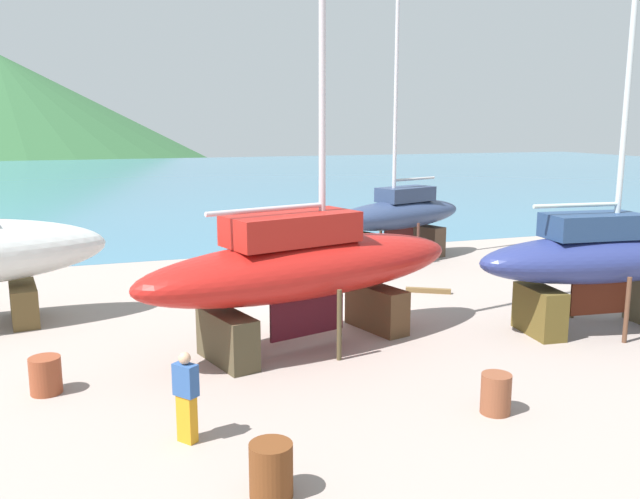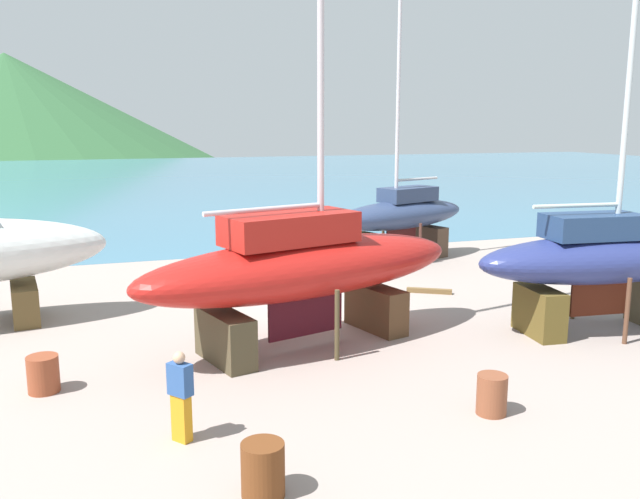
{
  "view_description": "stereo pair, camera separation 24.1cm",
  "coord_description": "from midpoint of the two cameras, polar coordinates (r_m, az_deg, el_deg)",
  "views": [
    {
      "loc": [
        -6.65,
        -18.93,
        5.67
      ],
      "look_at": [
        -0.18,
        -0.19,
        1.89
      ],
      "focal_mm": 37.35,
      "sensor_mm": 36.0,
      "label": 1
    },
    {
      "loc": [
        -6.42,
        -19.0,
        5.67
      ],
      "look_at": [
        -0.18,
        -0.19,
        1.89
      ],
      "focal_mm": 37.35,
      "sensor_mm": 36.0,
      "label": 2
    }
  ],
  "objects": [
    {
      "name": "timber_long_aft",
      "position": [
        24.31,
        23.71,
        -3.49
      ],
      "size": [
        3.08,
        0.59,
        0.11
      ],
      "primitive_type": "cube",
      "rotation": [
        0.0,
        0.0,
        3.03
      ],
      "color": "olive",
      "rests_on": "ground"
    },
    {
      "name": "timber_plank_far",
      "position": [
        30.0,
        21.93,
        -0.75
      ],
      "size": [
        2.26,
        0.27,
        0.14
      ],
      "primitive_type": "cube",
      "rotation": [
        0.0,
        0.0,
        3.09
      ],
      "color": "#7F684B",
      "rests_on": "ground"
    },
    {
      "name": "barrel_rust_near",
      "position": [
        26.71,
        15.02,
        -1.26
      ],
      "size": [
        0.86,
        0.94,
        0.53
      ],
      "primitive_type": "cylinder",
      "rotation": [
        1.57,
        0.0,
        3.7
      ],
      "color": "brown",
      "rests_on": "ground"
    },
    {
      "name": "timber_short_skew",
      "position": [
        22.87,
        8.96,
        -3.49
      ],
      "size": [
        1.4,
        0.93,
        0.16
      ],
      "primitive_type": "cube",
      "rotation": [
        0.0,
        0.0,
        2.6
      ],
      "color": "brown",
      "rests_on": "ground"
    },
    {
      "name": "worker",
      "position": [
        12.42,
        -11.95,
        -12.16
      ],
      "size": [
        0.46,
        0.49,
        1.69
      ],
      "rotation": [
        0.0,
        0.0,
        3.8
      ],
      "color": "orange",
      "rests_on": "ground"
    },
    {
      "name": "sea_water",
      "position": [
        70.19,
        -13.72,
        5.86
      ],
      "size": [
        166.47,
        83.32,
        0.01
      ],
      "primitive_type": "cube",
      "color": "teal",
      "rests_on": "ground"
    },
    {
      "name": "headland_hill",
      "position": [
        150.39,
        -25.53,
        7.6
      ],
      "size": [
        150.21,
        150.21,
        38.73
      ],
      "primitive_type": "cone",
      "color": "#305E35",
      "rests_on": "ground"
    },
    {
      "name": "barrel_rust_far",
      "position": [
        15.56,
        -22.87,
        -9.9
      ],
      "size": [
        0.93,
        0.93,
        0.8
      ],
      "primitive_type": "cylinder",
      "rotation": [
        0.0,
        0.0,
        0.91
      ],
      "color": "brown",
      "rests_on": "ground"
    },
    {
      "name": "barrel_tipped_center",
      "position": [
        10.79,
        -4.88,
        -18.31
      ],
      "size": [
        0.87,
        0.87,
        0.86
      ],
      "primitive_type": "cylinder",
      "rotation": [
        0.0,
        0.0,
        0.34
      ],
      "color": "brown",
      "rests_on": "ground"
    },
    {
      "name": "sailboat_small_center",
      "position": [
        16.9,
        -1.61,
        -1.48
      ],
      "size": [
        9.57,
        4.92,
        14.63
      ],
      "rotation": [
        0.0,
        0.0,
        0.27
      ],
      "color": "#523621",
      "rests_on": "ground"
    },
    {
      "name": "timber_short_cross",
      "position": [
        23.02,
        -3.34,
        -3.27
      ],
      "size": [
        0.49,
        1.67,
        0.17
      ],
      "primitive_type": "cube",
      "rotation": [
        0.0,
        0.0,
        1.74
      ],
      "color": "brown",
      "rests_on": "ground"
    },
    {
      "name": "barrel_by_slipway",
      "position": [
        13.87,
        14.34,
        -11.88
      ],
      "size": [
        0.74,
        0.74,
        0.81
      ],
      "primitive_type": "cylinder",
      "rotation": [
        0.0,
        0.0,
        1.29
      ],
      "color": "brown",
      "rests_on": "ground"
    },
    {
      "name": "sailboat_large_starboard",
      "position": [
        19.71,
        22.6,
        -0.84
      ],
      "size": [
        7.43,
        2.84,
        11.84
      ],
      "rotation": [
        0.0,
        0.0,
        -0.1
      ],
      "color": "brown",
      "rests_on": "ground"
    },
    {
      "name": "ground_plane",
      "position": [
        17.64,
        3.81,
        -7.98
      ],
      "size": [
        50.49,
        50.49,
        0.0
      ],
      "primitive_type": "plane",
      "color": "gray"
    },
    {
      "name": "sailboat_mid_port",
      "position": [
        27.86,
        6.6,
        2.91
      ],
      "size": [
        7.12,
        4.16,
        12.72
      ],
      "rotation": [
        0.0,
        0.0,
        3.48
      ],
      "color": "#51411F",
      "rests_on": "ground"
    }
  ]
}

